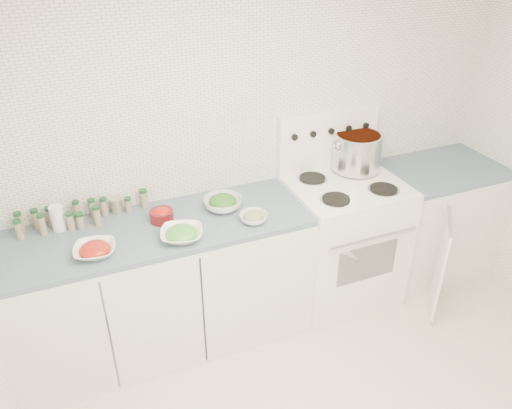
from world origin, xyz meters
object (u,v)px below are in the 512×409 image
object	(u,v)px
stock_pot	(357,150)
bowl_tomato	(95,250)
stove	(341,237)
bowl_snowpea	(182,234)

from	to	relation	value
stock_pot	bowl_tomato	bearing A→B (deg)	-170.61
bowl_tomato	stove	bearing A→B (deg)	4.94
stove	bowl_tomato	world-z (taller)	stove
stock_pot	bowl_snowpea	bearing A→B (deg)	-166.17
bowl_tomato	bowl_snowpea	xyz separation A→B (m)	(0.48, -0.03, 0.00)
bowl_tomato	stock_pot	bearing A→B (deg)	9.39
stove	bowl_snowpea	world-z (taller)	stove
stock_pot	bowl_tomato	size ratio (longest dim) A/B	1.36
stove	bowl_tomato	bearing A→B (deg)	-175.06
stock_pot	bowl_tomato	xyz separation A→B (m)	(-1.83, -0.30, -0.15)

